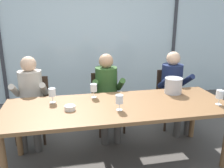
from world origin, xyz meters
The scene contains 18 objects.
ground centered at (0.00, 1.00, 0.00)m, with size 14.00×14.00×0.00m, color #4C4742.
window_glass_panel centered at (0.00, 2.33, 1.30)m, with size 7.80×0.03×2.60m, color silver.
window_mullion_left centered at (-1.76, 2.31, 1.30)m, with size 0.06×0.06×2.60m, color #38383D.
window_mullion_right centered at (1.76, 2.31, 1.30)m, with size 0.06×0.06×2.60m, color #38383D.
hillside_vineyard centered at (0.00, 6.65, 0.85)m, with size 13.80×2.40×1.71m, color #568942.
dining_table centered at (0.00, 0.00, 0.67)m, with size 2.60×0.93×0.74m.
chair_near_curtain centered at (-1.06, 0.86, 0.51)m, with size 0.50×0.50×0.88m.
chair_left_of_center centered at (0.02, 0.91, 0.51)m, with size 0.49×0.49×0.88m.
chair_center centered at (1.08, 0.88, 0.51)m, with size 0.45×0.45×0.88m.
person_beige_jumper centered at (-1.06, 0.74, 0.69)m, with size 0.47×0.62×1.20m.
person_olive_shirt centered at (0.00, 0.74, 0.69)m, with size 0.46×0.61×1.20m.
person_navy_polo centered at (1.05, 0.74, 0.69)m, with size 0.48×0.63×1.20m.
ice_bucket_primary centered at (0.81, 0.27, 0.84)m, with size 0.23×0.23×0.21m.
tasting_bowl centered at (-0.55, -0.04, 0.76)m, with size 0.12×0.12×0.05m, color silver.
wine_glass_by_left_taster centered at (-0.24, 0.31, 0.85)m, with size 0.08×0.08×0.17m.
wine_glass_near_bucket centered at (1.15, -0.21, 0.85)m, with size 0.08×0.08×0.17m.
wine_glass_center_pour centered at (-0.02, -0.14, 0.85)m, with size 0.08×0.08×0.17m.
wine_glass_by_right_taster centered at (-0.74, 0.23, 0.85)m, with size 0.08×0.08×0.17m.
Camera 1 is at (-0.56, -2.45, 1.75)m, focal length 37.47 mm.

